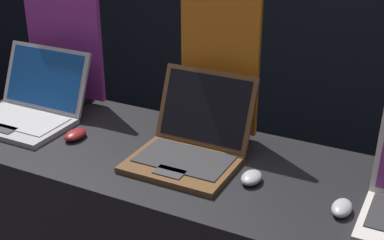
{
  "coord_description": "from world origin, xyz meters",
  "views": [
    {
      "loc": [
        0.72,
        -1.1,
        1.75
      ],
      "look_at": [
        -0.0,
        0.31,
        1.03
      ],
      "focal_mm": 50.0,
      "sensor_mm": 36.0,
      "label": 1
    }
  ],
  "objects_px": {
    "laptop_front": "(29,105)",
    "laptop_middle": "(191,142)",
    "mouse_back": "(342,208)",
    "promo_stand_front": "(64,42)",
    "mouse_middle": "(252,178)",
    "mouse_front": "(75,135)",
    "promo_stand_middle": "(219,67)"
  },
  "relations": [
    {
      "from": "laptop_front",
      "to": "mouse_back",
      "type": "distance_m",
      "value": 1.25
    },
    {
      "from": "laptop_front",
      "to": "laptop_middle",
      "type": "relative_size",
      "value": 1.06
    },
    {
      "from": "laptop_front",
      "to": "mouse_back",
      "type": "height_order",
      "value": "laptop_front"
    },
    {
      "from": "mouse_middle",
      "to": "promo_stand_middle",
      "type": "distance_m",
      "value": 0.44
    },
    {
      "from": "promo_stand_front",
      "to": "mouse_middle",
      "type": "bearing_deg",
      "value": -17.25
    },
    {
      "from": "laptop_front",
      "to": "promo_stand_front",
      "type": "bearing_deg",
      "value": 90.0
    },
    {
      "from": "mouse_back",
      "to": "mouse_middle",
      "type": "bearing_deg",
      "value": 172.03
    },
    {
      "from": "mouse_front",
      "to": "laptop_middle",
      "type": "relative_size",
      "value": 0.27
    },
    {
      "from": "laptop_middle",
      "to": "mouse_back",
      "type": "xyz_separation_m",
      "value": [
        0.53,
        -0.1,
        -0.05
      ]
    },
    {
      "from": "laptop_front",
      "to": "mouse_back",
      "type": "bearing_deg",
      "value": -4.29
    },
    {
      "from": "promo_stand_front",
      "to": "promo_stand_middle",
      "type": "height_order",
      "value": "promo_stand_middle"
    },
    {
      "from": "laptop_front",
      "to": "laptop_middle",
      "type": "xyz_separation_m",
      "value": [
        0.71,
        0.0,
        0.0
      ]
    },
    {
      "from": "laptop_front",
      "to": "mouse_middle",
      "type": "height_order",
      "value": "laptop_front"
    },
    {
      "from": "mouse_middle",
      "to": "promo_stand_middle",
      "type": "bearing_deg",
      "value": 131.1
    },
    {
      "from": "promo_stand_middle",
      "to": "mouse_back",
      "type": "bearing_deg",
      "value": -30.84
    },
    {
      "from": "promo_stand_front",
      "to": "mouse_back",
      "type": "xyz_separation_m",
      "value": [
        1.24,
        -0.34,
        -0.23
      ]
    },
    {
      "from": "laptop_front",
      "to": "laptop_middle",
      "type": "height_order",
      "value": "laptop_middle"
    },
    {
      "from": "laptop_front",
      "to": "mouse_back",
      "type": "relative_size",
      "value": 4.18
    },
    {
      "from": "laptop_front",
      "to": "promo_stand_front",
      "type": "relative_size",
      "value": 0.75
    },
    {
      "from": "promo_stand_front",
      "to": "laptop_front",
      "type": "bearing_deg",
      "value": -90.0
    },
    {
      "from": "mouse_front",
      "to": "mouse_back",
      "type": "xyz_separation_m",
      "value": [
        0.98,
        -0.04,
        0.0
      ]
    },
    {
      "from": "laptop_middle",
      "to": "promo_stand_middle",
      "type": "xyz_separation_m",
      "value": [
        0.0,
        0.22,
        0.2
      ]
    },
    {
      "from": "laptop_middle",
      "to": "mouse_back",
      "type": "bearing_deg",
      "value": -10.38
    },
    {
      "from": "laptop_middle",
      "to": "promo_stand_middle",
      "type": "bearing_deg",
      "value": 90.0
    },
    {
      "from": "mouse_back",
      "to": "promo_stand_front",
      "type": "bearing_deg",
      "value": 164.85
    },
    {
      "from": "mouse_front",
      "to": "mouse_back",
      "type": "relative_size",
      "value": 1.06
    },
    {
      "from": "mouse_middle",
      "to": "promo_stand_front",
      "type": "bearing_deg",
      "value": 162.75
    },
    {
      "from": "promo_stand_front",
      "to": "mouse_front",
      "type": "bearing_deg",
      "value": -48.29
    },
    {
      "from": "laptop_front",
      "to": "promo_stand_front",
      "type": "xyz_separation_m",
      "value": [
        0.0,
        0.24,
        0.19
      ]
    },
    {
      "from": "laptop_middle",
      "to": "mouse_back",
      "type": "relative_size",
      "value": 3.94
    },
    {
      "from": "promo_stand_middle",
      "to": "mouse_back",
      "type": "relative_size",
      "value": 5.73
    },
    {
      "from": "promo_stand_front",
      "to": "mouse_middle",
      "type": "height_order",
      "value": "promo_stand_front"
    }
  ]
}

